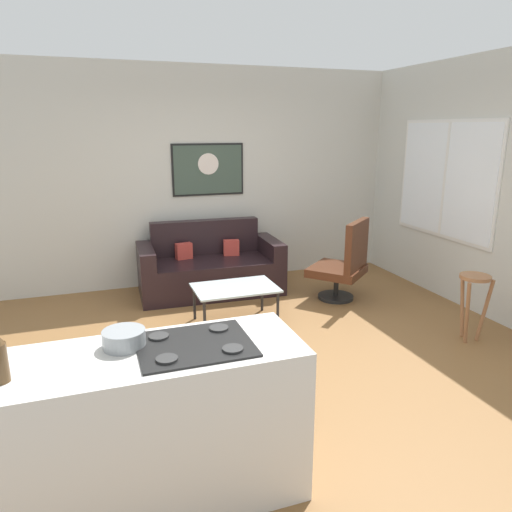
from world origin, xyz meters
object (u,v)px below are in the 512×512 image
bar_stool (473,292)px  wall_painting (208,170)px  couch (210,269)px  coffee_table (235,290)px  armchair (344,264)px  mixing_bowl (124,339)px

bar_stool → wall_painting: (-1.93, 2.73, 1.01)m
couch → coffee_table: size_ratio=2.05×
couch → armchair: bearing=-29.7°
armchair → bar_stool: (0.61, -1.42, 0.04)m
bar_stool → armchair: bearing=113.2°
couch → armchair: (1.45, -0.83, 0.15)m
armchair → wall_painting: size_ratio=1.04×
wall_painting → mixing_bowl: bearing=-110.3°
coffee_table → wall_painting: (0.12, 1.56, 1.13)m
couch → coffee_table: (0.01, -1.08, 0.07)m
bar_stool → wall_painting: size_ratio=0.70×
couch → coffee_table: couch is taller
wall_painting → coffee_table: bearing=-94.3°
coffee_table → mixing_bowl: (-1.26, -2.16, 0.58)m
coffee_table → wall_painting: 1.93m
armchair → coffee_table: bearing=-170.1°
couch → armchair: 1.67m
couch → wall_painting: 1.30m
couch → bar_stool: couch is taller
coffee_table → wall_painting: bearing=85.7°
couch → bar_stool: size_ratio=2.67×
coffee_table → bar_stool: bar_stool is taller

